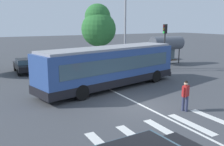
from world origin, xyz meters
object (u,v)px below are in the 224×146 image
at_px(pedestrian_crossing_street, 185,94).
at_px(parked_car_white, 102,59).
at_px(twin_arm_street_lamp, 125,11).
at_px(background_tree_right, 98,26).
at_px(parked_car_black, 25,65).
at_px(parked_car_charcoal, 52,64).
at_px(traffic_light_far_corner, 165,40).
at_px(bus_stop_shelter, 166,44).
at_px(city_transit_bus, 111,67).
at_px(parked_car_champagne, 79,62).

relative_size(pedestrian_crossing_street, parked_car_white, 0.38).
height_order(twin_arm_street_lamp, background_tree_right, twin_arm_street_lamp).
bearing_deg(parked_car_black, parked_car_charcoal, -13.82).
bearing_deg(parked_car_charcoal, pedestrian_crossing_street, -77.29).
bearing_deg(parked_car_charcoal, traffic_light_far_corner, -27.96).
xyz_separation_m(parked_car_charcoal, background_tree_right, (7.36, 4.64, 3.66)).
distance_m(parked_car_white, background_tree_right, 5.97).
distance_m(parked_car_black, parked_car_charcoal, 2.50).
xyz_separation_m(parked_car_black, bus_stop_shelter, (15.22, -2.74, 1.65)).
xyz_separation_m(pedestrian_crossing_street, parked_car_black, (-5.81, 15.56, -0.20)).
bearing_deg(parked_car_white, twin_arm_street_lamp, -67.18).
distance_m(pedestrian_crossing_street, parked_car_black, 16.61).
distance_m(parked_car_black, parked_car_white, 8.09).
relative_size(pedestrian_crossing_street, bus_stop_shelter, 0.42).
relative_size(parked_car_white, bus_stop_shelter, 1.11).
height_order(city_transit_bus, parked_car_champagne, city_transit_bus).
bearing_deg(parked_car_black, city_transit_bus, -63.11).
relative_size(traffic_light_far_corner, background_tree_right, 0.65).
bearing_deg(bus_stop_shelter, twin_arm_street_lamp, -174.60).
distance_m(city_transit_bus, parked_car_black, 10.21).
distance_m(pedestrian_crossing_street, parked_car_charcoal, 15.34).
distance_m(parked_car_white, twin_arm_street_lamp, 6.10).
xyz_separation_m(parked_car_champagne, parked_car_white, (2.77, 0.21, 0.00)).
height_order(city_transit_bus, background_tree_right, background_tree_right).
relative_size(parked_car_charcoal, twin_arm_street_lamp, 0.46).
height_order(pedestrian_crossing_street, parked_car_charcoal, pedestrian_crossing_street).
relative_size(traffic_light_far_corner, bus_stop_shelter, 1.14).
bearing_deg(parked_car_champagne, pedestrian_crossing_street, -88.12).
height_order(pedestrian_crossing_street, background_tree_right, background_tree_right).
bearing_deg(traffic_light_far_corner, parked_car_black, 154.61).
bearing_deg(parked_car_charcoal, parked_car_white, 2.44).
bearing_deg(parked_car_black, parked_car_champagne, -6.10).
bearing_deg(pedestrian_crossing_street, parked_car_black, 110.46).
xyz_separation_m(parked_car_charcoal, parked_car_white, (5.65, 0.24, 0.00)).
bearing_deg(twin_arm_street_lamp, pedestrian_crossing_street, -106.00).
xyz_separation_m(parked_car_black, parked_car_white, (8.08, -0.36, 0.00)).
bearing_deg(city_transit_bus, parked_car_black, 116.89).
relative_size(city_transit_bus, traffic_light_far_corner, 2.57).
bearing_deg(pedestrian_crossing_street, parked_car_champagne, 91.88).
height_order(parked_car_charcoal, twin_arm_street_lamp, twin_arm_street_lamp).
relative_size(parked_car_black, parked_car_champagne, 0.99).
distance_m(city_transit_bus, parked_car_white, 9.42).
xyz_separation_m(pedestrian_crossing_street, twin_arm_street_lamp, (3.52, 12.26, 5.00)).
distance_m(city_transit_bus, parked_car_champagne, 8.58).
relative_size(pedestrian_crossing_street, parked_car_champagne, 0.38).
xyz_separation_m(parked_car_champagne, bus_stop_shelter, (9.91, -2.17, 1.65)).
bearing_deg(pedestrian_crossing_street, traffic_light_far_corner, 56.10).
xyz_separation_m(parked_car_white, background_tree_right, (1.70, 4.40, 3.66)).
height_order(parked_car_black, twin_arm_street_lamp, twin_arm_street_lamp).
distance_m(parked_car_champagne, background_tree_right, 7.39).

